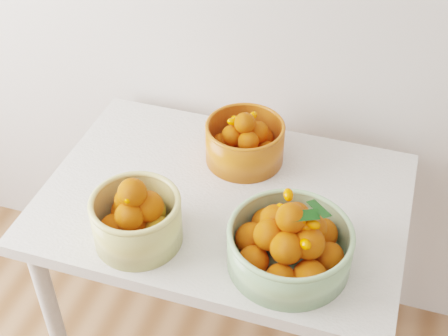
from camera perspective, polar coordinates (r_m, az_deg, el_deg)
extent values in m
cube|color=silver|center=(1.74, -0.02, -3.12)|extent=(1.00, 0.70, 0.04)
cylinder|color=silver|center=(2.00, -15.18, -13.66)|extent=(0.05, 0.05, 0.71)
cylinder|color=silver|center=(2.32, -8.21, -2.80)|extent=(0.05, 0.05, 0.71)
cylinder|color=silver|center=(2.17, 13.64, -7.63)|extent=(0.05, 0.05, 0.71)
cylinder|color=#CBBD6F|center=(1.58, -7.97, -4.81)|extent=(0.27, 0.27, 0.13)
torus|color=#CBBD6F|center=(1.54, -8.18, -3.13)|extent=(0.28, 0.28, 0.02)
sphere|color=#D1660C|center=(1.57, -6.02, -5.65)|extent=(0.07, 0.07, 0.07)
sphere|color=#D1660C|center=(1.62, -6.65, -3.93)|extent=(0.08, 0.08, 0.08)
sphere|color=#E84C05|center=(1.63, -8.90, -3.94)|extent=(0.08, 0.08, 0.08)
sphere|color=#E84C05|center=(1.59, -9.98, -5.52)|extent=(0.08, 0.08, 0.08)
sphere|color=#E84C05|center=(1.55, -8.17, -6.66)|extent=(0.07, 0.07, 0.07)
sphere|color=#E84C05|center=(1.59, -7.93, -5.14)|extent=(0.07, 0.07, 0.07)
sphere|color=#E84C05|center=(1.55, -6.95, -3.50)|extent=(0.08, 0.08, 0.08)
sphere|color=#E84C05|center=(1.57, -8.75, -2.98)|extent=(0.07, 0.07, 0.07)
sphere|color=#E84C05|center=(1.53, -8.67, -4.38)|extent=(0.07, 0.07, 0.07)
sphere|color=#E84C05|center=(1.52, -8.38, -2.26)|extent=(0.07, 0.07, 0.07)
ellipsoid|color=#FD5A00|center=(1.50, -8.74, -2.38)|extent=(0.04, 0.05, 0.04)
ellipsoid|color=#FD5A00|center=(1.52, -8.87, -2.75)|extent=(0.05, 0.04, 0.04)
ellipsoid|color=#FD5A00|center=(1.50, -8.63, -2.69)|extent=(0.03, 0.04, 0.03)
cylinder|color=#8BB580|center=(1.53, 5.99, -7.28)|extent=(0.34, 0.34, 0.11)
torus|color=#8BB580|center=(1.49, 6.13, -5.90)|extent=(0.34, 0.34, 0.01)
sphere|color=#E84C05|center=(1.53, 9.59, -8.00)|extent=(0.07, 0.07, 0.07)
sphere|color=#E84C05|center=(1.58, 8.90, -5.97)|extent=(0.08, 0.08, 0.08)
sphere|color=#E84C05|center=(1.60, 6.94, -4.91)|extent=(0.07, 0.07, 0.07)
sphere|color=#E84C05|center=(1.58, 3.97, -5.12)|extent=(0.08, 0.08, 0.08)
sphere|color=#E84C05|center=(1.55, 2.51, -6.45)|extent=(0.08, 0.08, 0.08)
sphere|color=#E84C05|center=(1.50, 2.70, -8.49)|extent=(0.08, 0.08, 0.08)
sphere|color=#E84C05|center=(1.47, 5.16, -10.04)|extent=(0.07, 0.07, 0.07)
sphere|color=#E84C05|center=(1.48, 7.83, -9.85)|extent=(0.08, 0.08, 0.08)
sphere|color=#E84C05|center=(1.53, 5.99, -7.34)|extent=(0.07, 0.07, 0.07)
sphere|color=#E84C05|center=(1.50, 8.08, -5.42)|extent=(0.07, 0.07, 0.07)
sphere|color=#E84C05|center=(1.53, 6.61, -4.42)|extent=(0.07, 0.07, 0.07)
sphere|color=#E84C05|center=(1.51, 4.68, -4.72)|extent=(0.07, 0.07, 0.07)
sphere|color=#E84C05|center=(1.48, 4.15, -6.13)|extent=(0.08, 0.08, 0.08)
sphere|color=#E84C05|center=(1.45, 5.75, -7.27)|extent=(0.08, 0.08, 0.08)
sphere|color=#E84C05|center=(1.47, 7.75, -6.84)|extent=(0.08, 0.08, 0.08)
sphere|color=#E84C05|center=(1.45, 6.15, -4.57)|extent=(0.07, 0.07, 0.07)
ellipsoid|color=#FD5A00|center=(1.48, 6.04, -4.87)|extent=(0.04, 0.05, 0.04)
ellipsoid|color=#FD5A00|center=(1.46, 7.44, -5.03)|extent=(0.04, 0.03, 0.03)
ellipsoid|color=#FD5A00|center=(1.47, 6.45, -4.22)|extent=(0.03, 0.04, 0.04)
ellipsoid|color=#FD5A00|center=(1.43, 7.46, -6.92)|extent=(0.05, 0.04, 0.04)
ellipsoid|color=#FD5A00|center=(1.44, 6.90, -4.68)|extent=(0.05, 0.04, 0.04)
ellipsoid|color=#FD5A00|center=(1.50, 5.91, -2.45)|extent=(0.04, 0.05, 0.04)
ellipsoid|color=#FD5A00|center=(1.50, 5.27, -3.81)|extent=(0.04, 0.05, 0.04)
ellipsoid|color=#FD5A00|center=(1.45, 7.56, -5.35)|extent=(0.05, 0.04, 0.04)
ellipsoid|color=#FD5A00|center=(1.46, 8.12, -6.35)|extent=(0.05, 0.04, 0.04)
ellipsoid|color=#FD5A00|center=(1.46, 6.54, -4.31)|extent=(0.04, 0.04, 0.03)
ellipsoid|color=#FD5A00|center=(1.45, 7.72, -4.57)|extent=(0.04, 0.03, 0.04)
ellipsoid|color=#FD5A00|center=(1.44, 8.16, -5.11)|extent=(0.04, 0.03, 0.03)
cylinder|color=#C44F14|center=(1.81, 1.91, 2.31)|extent=(0.30, 0.30, 0.12)
torus|color=#C44F14|center=(1.78, 1.95, 3.82)|extent=(0.31, 0.31, 0.01)
sphere|color=#E84C05|center=(1.81, 3.95, 1.43)|extent=(0.07, 0.07, 0.07)
sphere|color=#E84C05|center=(1.86, 3.49, 2.72)|extent=(0.07, 0.07, 0.07)
sphere|color=#E84C05|center=(1.88, 1.48, 3.17)|extent=(0.07, 0.07, 0.07)
sphere|color=#E84C05|center=(1.84, -0.16, 2.26)|extent=(0.06, 0.06, 0.06)
sphere|color=#E84C05|center=(1.79, 0.33, 0.97)|extent=(0.06, 0.06, 0.06)
sphere|color=#E84C05|center=(1.77, 2.39, 0.54)|extent=(0.07, 0.07, 0.07)
sphere|color=#E84C05|center=(1.83, 1.90, 1.89)|extent=(0.06, 0.06, 0.06)
sphere|color=#E84C05|center=(1.80, 3.10, 3.29)|extent=(0.07, 0.07, 0.07)
sphere|color=#E84C05|center=(1.82, 1.63, 3.84)|extent=(0.06, 0.06, 0.06)
sphere|color=#E84C05|center=(1.79, 0.76, 3.02)|extent=(0.06, 0.06, 0.06)
sphere|color=#E84C05|center=(1.77, 2.24, 2.43)|extent=(0.06, 0.06, 0.06)
sphere|color=#E84C05|center=(1.76, 1.92, 4.12)|extent=(0.06, 0.06, 0.06)
ellipsoid|color=#FD5A00|center=(1.77, 1.55, 3.95)|extent=(0.04, 0.03, 0.03)
ellipsoid|color=#FD5A00|center=(1.77, 0.79, 4.25)|extent=(0.04, 0.03, 0.03)
ellipsoid|color=#FD5A00|center=(1.77, 1.51, 4.51)|extent=(0.04, 0.03, 0.03)
ellipsoid|color=#FD5A00|center=(1.81, 1.04, 4.46)|extent=(0.04, 0.04, 0.02)
ellipsoid|color=#FD5A00|center=(1.77, 2.25, 4.60)|extent=(0.04, 0.04, 0.03)
ellipsoid|color=#FD5A00|center=(1.81, 2.69, 4.81)|extent=(0.03, 0.04, 0.03)
ellipsoid|color=#FD5A00|center=(1.78, 1.76, 3.81)|extent=(0.04, 0.04, 0.03)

